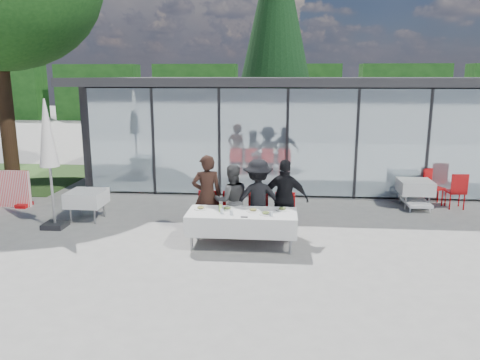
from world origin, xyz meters
name	(u,v)px	position (x,y,z in m)	size (l,w,h in m)	color
ground	(238,246)	(0.00, 0.00, 0.00)	(90.00, 90.00, 0.00)	gray
pavilion	(313,114)	(2.00, 8.16, 2.15)	(14.80, 8.80, 3.44)	gray
treeline	(246,93)	(-2.00, 28.00, 2.20)	(62.50, 2.00, 4.40)	#133912
dining_table	(242,222)	(0.09, -0.02, 0.54)	(2.26, 0.96, 0.75)	silver
diner_a	(207,195)	(-0.75, 0.67, 0.91)	(0.66, 0.66, 1.82)	black
diner_chair_a	(208,211)	(-0.75, 0.73, 0.54)	(0.44, 0.44, 0.97)	#B60C0E
diner_b	(232,201)	(-0.19, 0.67, 0.80)	(0.78, 0.78, 1.61)	#484848
diner_chair_b	(232,211)	(-0.19, 0.73, 0.54)	(0.44, 0.44, 0.97)	#B60C0E
diner_c	(258,198)	(0.38, 0.67, 0.87)	(1.12, 1.12, 1.73)	black
diner_chair_c	(258,212)	(0.38, 0.73, 0.54)	(0.44, 0.44, 0.97)	#B60C0E
diner_d	(285,199)	(0.98, 0.67, 0.87)	(1.02, 1.02, 1.74)	black
diner_chair_d	(285,213)	(0.98, 0.73, 0.54)	(0.44, 0.44, 0.97)	#B60C0E
plate_a	(201,208)	(-0.79, 0.11, 0.77)	(0.28, 0.28, 0.07)	white
plate_b	(227,209)	(-0.23, 0.12, 0.77)	(0.28, 0.28, 0.07)	white
plate_c	(253,210)	(0.32, 0.05, 0.77)	(0.28, 0.28, 0.07)	white
plate_d	(282,209)	(0.92, 0.19, 0.77)	(0.28, 0.28, 0.07)	white
plate_extra	(266,213)	(0.59, -0.15, 0.77)	(0.28, 0.28, 0.07)	white
juice_bottle	(220,208)	(-0.35, -0.04, 0.83)	(0.06, 0.06, 0.15)	#92C753
drinking_glasses	(241,213)	(0.10, -0.23, 0.80)	(1.07, 0.15, 0.10)	silver
folded_eyeglasses	(244,217)	(0.17, -0.39, 0.76)	(0.14, 0.03, 0.01)	black
spare_table_left	(87,198)	(-3.87, 1.48, 0.55)	(0.86, 0.86, 0.74)	silver
spare_table_right	(415,187)	(4.51, 3.44, 0.55)	(0.86, 0.86, 0.74)	silver
spare_chair_a	(432,184)	(5.07, 3.87, 0.54)	(0.60, 0.60, 0.97)	#B60C0E
spare_chair_b	(457,189)	(5.56, 3.32, 0.54)	(0.47, 0.47, 0.97)	#B60C0E
market_umbrella	(48,143)	(-4.40, 0.82, 2.01)	(0.50, 0.50, 3.00)	black
lounger	(413,196)	(4.51, 3.56, 0.26)	(0.62, 1.34, 0.72)	white
conifer_tree	(276,19)	(0.50, 13.00, 5.99)	(4.00, 4.00, 10.50)	#382316
grass_patch	(13,177)	(-8.50, 6.00, 0.01)	(5.00, 5.00, 0.02)	#385926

